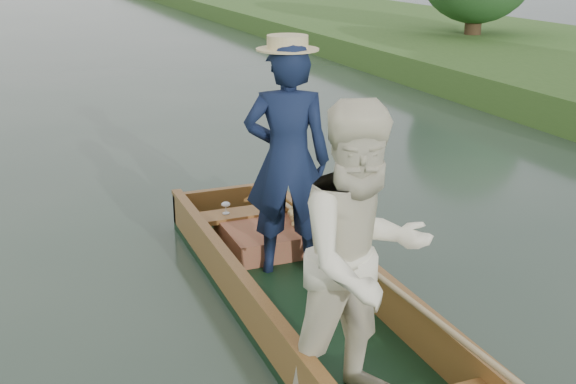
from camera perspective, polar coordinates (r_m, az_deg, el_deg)
name	(u,v)px	position (r m, az deg, el deg)	size (l,w,h in m)	color
ground	(316,328)	(5.80, 2.24, -10.72)	(120.00, 120.00, 0.00)	#283D30
punt	(321,243)	(5.30, 2.65, -4.02)	(1.29, 5.00, 2.16)	black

